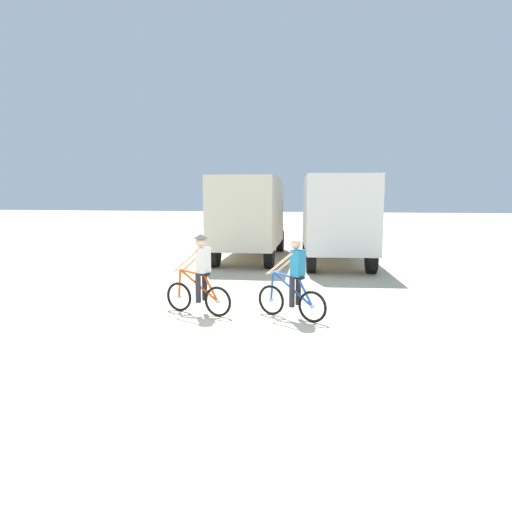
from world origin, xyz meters
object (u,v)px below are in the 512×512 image
Objects in this scene: cyclist_orange_shirt at (200,277)px; cyclist_cowboy_hat at (294,281)px; box_truck_white_box at (336,215)px; box_truck_cream_rv at (250,214)px.

cyclist_orange_shirt is 1.00× the size of cyclist_cowboy_hat.
cyclist_cowboy_hat is (-0.83, -8.40, -1.03)m from box_truck_white_box.
cyclist_orange_shirt and cyclist_cowboy_hat have the same top height.
box_truck_cream_rv is 3.52m from box_truck_white_box.
cyclist_orange_shirt is at bearing -109.36° from box_truck_white_box.
box_truck_cream_rv is 9.01m from cyclist_orange_shirt.
box_truck_white_box reaches higher than cyclist_orange_shirt.
box_truck_white_box is at bearing 84.38° from cyclist_cowboy_hat.
box_truck_cream_rv is 9.41m from cyclist_cowboy_hat.
box_truck_white_box is at bearing -9.43° from box_truck_cream_rv.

